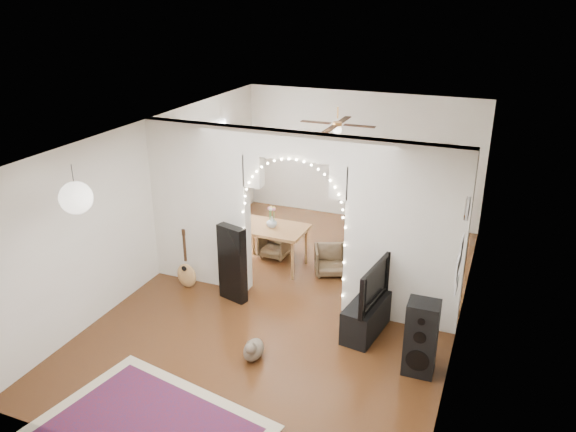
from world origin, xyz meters
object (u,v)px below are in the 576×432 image
at_px(floor_speaker, 421,338).
at_px(media_console, 367,316).
at_px(dining_chair_left, 275,245).
at_px(dining_table, 272,231).
at_px(bookcase, 391,195).
at_px(dining_chair_right, 330,260).
at_px(acoustic_guitar, 186,266).

xyz_separation_m(floor_speaker, media_console, (-0.85, 0.64, -0.25)).
height_order(floor_speaker, dining_chair_left, floor_speaker).
relative_size(media_console, dining_table, 0.83).
relative_size(media_console, dining_chair_left, 1.98).
bearing_deg(floor_speaker, bookcase, 105.39).
distance_m(dining_chair_left, dining_chair_right, 1.19).
xyz_separation_m(media_console, dining_chair_right, (-1.04, 1.53, -0.01)).
xyz_separation_m(floor_speaker, dining_chair_left, (-3.05, 2.43, -0.27)).
relative_size(media_console, dining_chair_right, 1.86).
relative_size(bookcase, dining_chair_left, 2.71).
height_order(media_console, dining_chair_right, media_console).
distance_m(dining_table, dining_chair_left, 0.61).
bearing_deg(acoustic_guitar, bookcase, 63.70).
distance_m(floor_speaker, dining_chair_right, 2.89).
distance_m(floor_speaker, media_console, 1.10).
bearing_deg(acoustic_guitar, dining_chair_left, 68.51).
relative_size(acoustic_guitar, floor_speaker, 0.87).
bearing_deg(dining_chair_left, media_console, -36.65).
relative_size(media_console, bookcase, 0.73).
bearing_deg(acoustic_guitar, floor_speaker, -4.57).
distance_m(bookcase, dining_chair_right, 2.57).
height_order(dining_table, dining_chair_left, dining_table).
height_order(floor_speaker, dining_table, floor_speaker).
relative_size(dining_chair_left, dining_chair_right, 0.94).
xyz_separation_m(bookcase, dining_table, (-1.53, -2.62, -0.00)).
bearing_deg(acoustic_guitar, media_console, 3.91).
distance_m(media_console, bookcase, 4.07).
height_order(dining_chair_left, dining_chair_right, dining_chair_right).
xyz_separation_m(media_console, dining_chair_left, (-2.20, 1.79, -0.02)).
height_order(acoustic_guitar, dining_chair_right, acoustic_guitar).
bearing_deg(acoustic_guitar, dining_chair_right, 40.71).
xyz_separation_m(acoustic_guitar, floor_speaker, (3.93, -0.81, 0.12)).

